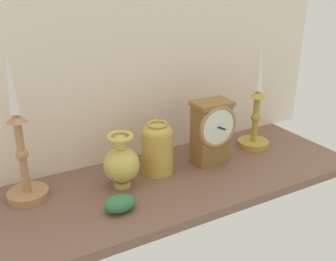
{
  "coord_description": "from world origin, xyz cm",
  "views": [
    {
      "loc": [
        -46.56,
        -78.5,
        50.65
      ],
      "look_at": [
        -2.87,
        0.0,
        14.0
      ],
      "focal_mm": 41.55,
      "sensor_mm": 36.0,
      "label": 1
    }
  ],
  "objects_px": {
    "brass_vase_bulbous": "(121,163)",
    "brass_vase_jar": "(158,147)",
    "candlestick_tall_left": "(256,116)",
    "candlestick_tall_center": "(22,155)",
    "mantel_clock": "(212,131)"
  },
  "relations": [
    {
      "from": "candlestick_tall_left",
      "to": "brass_vase_jar",
      "type": "distance_m",
      "value": 0.34
    },
    {
      "from": "brass_vase_bulbous",
      "to": "brass_vase_jar",
      "type": "distance_m",
      "value": 0.12
    },
    {
      "from": "candlestick_tall_left",
      "to": "candlestick_tall_center",
      "type": "bearing_deg",
      "value": 177.35
    },
    {
      "from": "candlestick_tall_center",
      "to": "brass_vase_jar",
      "type": "height_order",
      "value": "candlestick_tall_center"
    },
    {
      "from": "candlestick_tall_center",
      "to": "brass_vase_bulbous",
      "type": "relative_size",
      "value": 2.51
    },
    {
      "from": "candlestick_tall_left",
      "to": "brass_vase_jar",
      "type": "bearing_deg",
      "value": -179.29
    },
    {
      "from": "mantel_clock",
      "to": "brass_vase_jar",
      "type": "xyz_separation_m",
      "value": [
        -0.16,
        0.02,
        -0.02
      ]
    },
    {
      "from": "candlestick_tall_left",
      "to": "candlestick_tall_center",
      "type": "xyz_separation_m",
      "value": [
        -0.68,
        0.03,
        0.01
      ]
    },
    {
      "from": "candlestick_tall_left",
      "to": "brass_vase_bulbous",
      "type": "relative_size",
      "value": 2.27
    },
    {
      "from": "mantel_clock",
      "to": "brass_vase_bulbous",
      "type": "relative_size",
      "value": 1.26
    },
    {
      "from": "candlestick_tall_left",
      "to": "brass_vase_bulbous",
      "type": "xyz_separation_m",
      "value": [
        -0.46,
        -0.03,
        -0.03
      ]
    },
    {
      "from": "candlestick_tall_center",
      "to": "candlestick_tall_left",
      "type": "bearing_deg",
      "value": -2.65
    },
    {
      "from": "candlestick_tall_left",
      "to": "brass_vase_jar",
      "type": "relative_size",
      "value": 2.27
    },
    {
      "from": "candlestick_tall_left",
      "to": "brass_vase_bulbous",
      "type": "height_order",
      "value": "candlestick_tall_left"
    },
    {
      "from": "candlestick_tall_left",
      "to": "candlestick_tall_center",
      "type": "height_order",
      "value": "candlestick_tall_center"
    }
  ]
}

